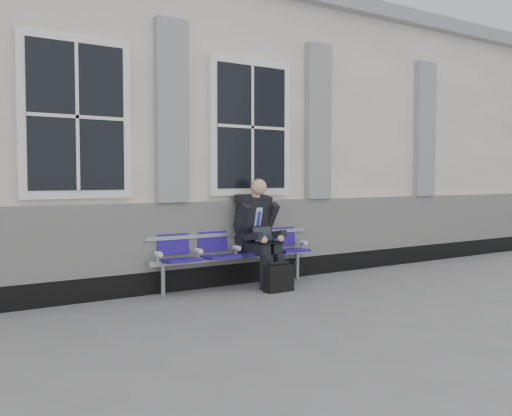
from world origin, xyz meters
TOP-DOWN VIEW (x-y plane):
  - ground at (0.00, 0.00)m, footprint 70.00×70.00m
  - station_building at (-0.02, 3.47)m, footprint 14.40×4.40m
  - bench at (-0.01, 1.32)m, footprint 2.60×0.47m
  - businessman at (0.30, 1.18)m, footprint 0.64×0.86m
  - briefcase at (0.29, 0.67)m, footprint 0.40×0.17m

SIDE VIEW (x-z plane):
  - ground at x=0.00m, z-range 0.00..0.00m
  - briefcase at x=0.29m, z-range -0.02..0.39m
  - bench at x=-0.01m, z-range 0.10..1.01m
  - businessman at x=0.30m, z-range 0.05..1.56m
  - station_building at x=-0.02m, z-range -0.02..4.47m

